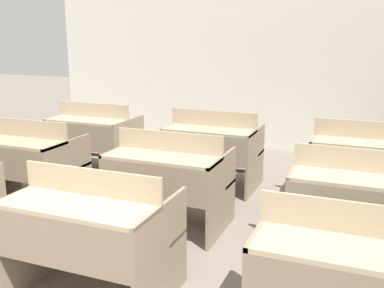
{
  "coord_description": "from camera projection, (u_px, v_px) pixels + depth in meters",
  "views": [
    {
      "loc": [
        1.8,
        -1.18,
        1.79
      ],
      "look_at": [
        0.27,
        2.59,
        0.79
      ],
      "focal_mm": 42.0,
      "sensor_mm": 36.0,
      "label": 1
    }
  ],
  "objects": [
    {
      "name": "wall_back",
      "position": [
        252.0,
        59.0,
        7.0
      ],
      "size": [
        6.9,
        0.06,
        2.82
      ],
      "color": "beige",
      "rests_on": "ground_plane"
    },
    {
      "name": "bench_second_left",
      "position": [
        27.0,
        161.0,
        4.78
      ],
      "size": [
        1.05,
        0.77,
        0.92
      ],
      "color": "#796A53",
      "rests_on": "ground_plane"
    },
    {
      "name": "bench_third_right",
      "position": [
        363.0,
        163.0,
        4.7
      ],
      "size": [
        1.05,
        0.77,
        0.92
      ],
      "color": "#81725B",
      "rests_on": "ground_plane"
    },
    {
      "name": "bench_third_center",
      "position": [
        213.0,
        148.0,
        5.33
      ],
      "size": [
        1.05,
        0.77,
        0.92
      ],
      "color": "#80715A",
      "rests_on": "ground_plane"
    },
    {
      "name": "bench_second_center",
      "position": [
        168.0,
        178.0,
        4.19
      ],
      "size": [
        1.05,
        0.77,
        0.92
      ],
      "color": "#7F6F58",
      "rests_on": "ground_plane"
    },
    {
      "name": "bench_front_right",
      "position": [
        351.0,
        280.0,
        2.46
      ],
      "size": [
        1.05,
        0.77,
        0.92
      ],
      "color": "#7D6D56",
      "rests_on": "ground_plane"
    },
    {
      "name": "bench_front_center",
      "position": [
        92.0,
        232.0,
        3.05
      ],
      "size": [
        1.05,
        0.77,
        0.92
      ],
      "color": "#7E6F58",
      "rests_on": "ground_plane"
    },
    {
      "name": "bench_second_right",
      "position": [
        358.0,
        203.0,
        3.58
      ],
      "size": [
        1.05,
        0.77,
        0.92
      ],
      "color": "#83735D",
      "rests_on": "ground_plane"
    },
    {
      "name": "bench_third_left",
      "position": [
        94.0,
        136.0,
        5.92
      ],
      "size": [
        1.05,
        0.77,
        0.92
      ],
      "color": "#83745D",
      "rests_on": "ground_plane"
    }
  ]
}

